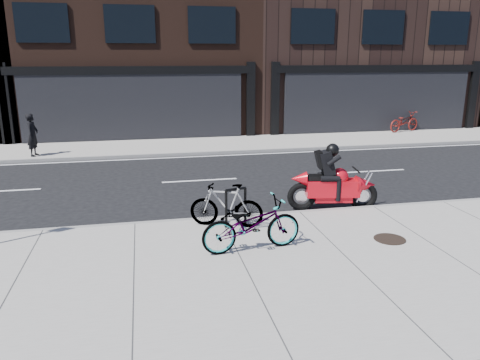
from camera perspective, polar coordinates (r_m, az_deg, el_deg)
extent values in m
plane|color=black|center=(13.13, -3.85, -2.29)|extent=(120.00, 120.00, 0.00)
cube|color=gray|center=(8.53, 1.02, -11.66)|extent=(60.00, 6.00, 0.13)
cube|color=gray|center=(20.61, -6.92, 4.16)|extent=(60.00, 3.50, 0.13)
cube|color=black|center=(29.46, 12.28, 19.23)|extent=(12.00, 10.00, 12.50)
cylinder|color=black|center=(10.46, -1.70, -3.56)|extent=(0.06, 0.06, 0.87)
cylinder|color=black|center=(10.66, 0.64, -3.20)|extent=(0.06, 0.06, 0.87)
cylinder|color=black|center=(10.43, -0.52, -1.12)|extent=(0.48, 0.17, 0.06)
imported|color=gray|center=(9.24, 1.42, -5.46)|extent=(2.10, 0.93, 1.07)
imported|color=gray|center=(10.50, -1.68, -3.10)|extent=(1.73, 1.03, 1.00)
torus|color=black|center=(12.53, 14.77, -1.89)|extent=(0.76, 0.29, 0.75)
torus|color=black|center=(12.17, 7.51, -2.00)|extent=(0.76, 0.29, 0.75)
cube|color=#BB0814|center=(12.26, 11.20, -0.94)|extent=(1.41, 0.66, 0.43)
cone|color=#BB0814|center=(12.46, 15.06, -0.59)|extent=(0.59, 0.58, 0.50)
sphere|color=#BB0814|center=(12.22, 12.04, 0.40)|extent=(0.45, 0.45, 0.45)
cube|color=black|center=(12.12, 9.70, 0.28)|extent=(0.67, 0.42, 0.14)
cylinder|color=silver|center=(12.40, 8.13, -1.82)|extent=(0.63, 0.21, 0.10)
cube|color=black|center=(12.06, 10.52, 2.05)|extent=(0.51, 0.48, 0.67)
cube|color=black|center=(12.00, 9.69, 2.47)|extent=(0.32, 0.38, 0.46)
sphere|color=black|center=(12.02, 11.23, 3.62)|extent=(0.33, 0.33, 0.33)
imported|color=black|center=(19.61, -23.96, 5.05)|extent=(0.49, 0.66, 1.64)
imported|color=maroon|center=(25.29, 19.38, 6.73)|extent=(2.04, 1.24, 1.01)
cylinder|color=black|center=(10.42, 17.78, -6.87)|extent=(0.83, 0.83, 0.02)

